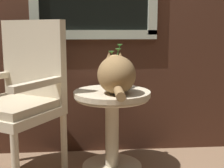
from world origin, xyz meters
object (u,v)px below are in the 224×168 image
at_px(cat, 116,74).
at_px(wicker_side_table, 112,117).
at_px(pewter_vase_with_ivy, 116,75).
at_px(wicker_chair, 20,93).

bearing_deg(cat, wicker_side_table, 110.28).
height_order(wicker_side_table, pewter_vase_with_ivy, pewter_vase_with_ivy).
distance_m(wicker_side_table, wicker_chair, 0.64).
xyz_separation_m(wicker_chair, cat, (0.63, -0.02, 0.13)).
distance_m(wicker_side_table, cat, 0.32).
bearing_deg(pewter_vase_with_ivy, cat, -93.86).
xyz_separation_m(wicker_side_table, wicker_chair, (-0.61, -0.05, 0.19)).
bearing_deg(wicker_side_table, pewter_vase_with_ivy, 71.28).
xyz_separation_m(wicker_chair, pewter_vase_with_ivy, (0.64, 0.15, 0.09)).
xyz_separation_m(cat, pewter_vase_with_ivy, (0.01, 0.17, -0.03)).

